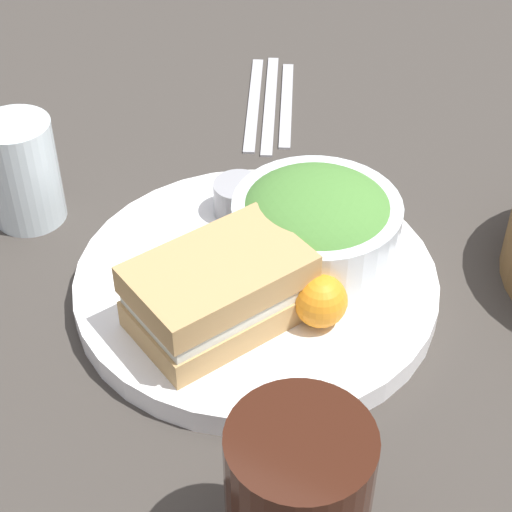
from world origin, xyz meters
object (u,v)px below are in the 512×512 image
at_px(fork, 254,102).
at_px(knife, 270,102).
at_px(plate, 256,284).
at_px(spoon, 286,103).
at_px(water_glass, 23,172).
at_px(salad_bowl, 316,223).
at_px(sandwich, 214,290).
at_px(dressing_cup, 239,198).
at_px(drink_glass, 298,503).

bearing_deg(fork, knife, -90.00).
height_order(plate, spoon, plate).
bearing_deg(knife, water_glass, 134.58).
distance_m(salad_bowl, spoon, 0.28).
height_order(sandwich, knife, sandwich).
xyz_separation_m(salad_bowl, fork, (-0.22, -0.18, -0.05)).
xyz_separation_m(dressing_cup, knife, (-0.21, -0.08, -0.03)).
xyz_separation_m(drink_glass, water_glass, (-0.19, -0.37, -0.01)).
relative_size(dressing_cup, water_glass, 0.45).
distance_m(sandwich, fork, 0.36).
relative_size(plate, knife, 1.45).
bearing_deg(dressing_cup, plate, 38.79).
xyz_separation_m(drink_glass, knife, (-0.47, -0.27, -0.06)).
bearing_deg(plate, dressing_cup, -141.21).
height_order(spoon, water_glass, water_glass).
distance_m(dressing_cup, fork, 0.22).
distance_m(sandwich, knife, 0.36).
height_order(drink_glass, knife, drink_glass).
bearing_deg(drink_glass, dressing_cup, -144.54).
bearing_deg(drink_glass, fork, -148.63).
bearing_deg(salad_bowl, knife, -144.48).
bearing_deg(spoon, dressing_cup, 170.46).
bearing_deg(sandwich, water_glass, -102.51).
bearing_deg(drink_glass, knife, -150.53).
bearing_deg(spoon, water_glass, 132.26).
relative_size(drink_glass, spoon, 0.69).
xyz_separation_m(spoon, water_glass, (0.29, -0.12, 0.05)).
bearing_deg(water_glass, plate, 91.88).
xyz_separation_m(plate, sandwich, (0.06, -0.00, 0.04)).
relative_size(salad_bowl, fork, 0.71).
height_order(dressing_cup, drink_glass, drink_glass).
bearing_deg(water_glass, knife, 160.23).
relative_size(dressing_cup, spoon, 0.26).
bearing_deg(sandwich, knife, -159.00).
xyz_separation_m(sandwich, dressing_cup, (-0.12, -0.05, -0.01)).
relative_size(knife, spoon, 1.17).
bearing_deg(fork, water_glass, 137.12).
distance_m(dressing_cup, spoon, 0.23).
xyz_separation_m(sandwich, knife, (-0.33, -0.13, -0.05)).
bearing_deg(sandwich, dressing_cup, -158.50).
relative_size(plate, spoon, 1.69).
distance_m(plate, salad_bowl, 0.07).
distance_m(dressing_cup, knife, 0.22).
relative_size(spoon, water_glass, 1.76).
relative_size(plate, salad_bowl, 2.15).
bearing_deg(dressing_cup, salad_bowl, 77.25).
relative_size(salad_bowl, spoon, 0.79).
bearing_deg(dressing_cup, drink_glass, 35.46).
xyz_separation_m(drink_glass, spoon, (-0.48, -0.25, -0.06)).
bearing_deg(salad_bowl, water_glass, -78.32).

